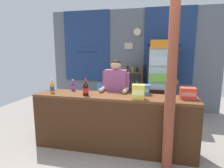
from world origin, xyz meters
TOP-DOWN VIEW (x-y plane):
  - ground_plane at (0.00, 1.20)m, footprint 7.78×7.78m
  - back_wall_curtained at (-0.03, 3.04)m, footprint 4.89×0.22m
  - stall_counter at (0.04, 0.41)m, footprint 2.75×0.54m
  - timber_post at (0.94, 0.14)m, footprint 0.17×0.15m
  - drink_fridge at (0.86, 2.42)m, footprint 0.72×0.63m
  - bottle_shelf_rack at (0.14, 2.76)m, footprint 0.48×0.28m
  - plastic_lawn_chair at (-0.71, 2.04)m, footprint 0.62×0.62m
  - shopkeeper at (-0.01, 0.93)m, footprint 0.51×0.42m
  - soda_bottle_cola at (-0.41, 0.40)m, footprint 0.10×0.10m
  - soda_bottle_water at (0.90, 0.41)m, footprint 0.07×0.07m
  - soda_bottle_orange_soda at (-1.07, 0.45)m, footprint 0.07×0.07m
  - soda_bottle_lime_soda at (0.93, 0.62)m, footprint 0.07×0.07m
  - soda_bottle_grape_soda at (-0.79, 0.71)m, footprint 0.07×0.07m
  - snack_box_instant_noodle at (0.47, 0.37)m, footprint 0.19×0.14m
  - snack_box_crackers at (1.23, 0.55)m, footprint 0.23×0.16m
  - snack_box_biscuit at (0.52, 0.71)m, footprint 0.22×0.16m

SIDE VIEW (x-z plane):
  - ground_plane at x=0.00m, z-range 0.00..0.00m
  - plastic_lawn_chair at x=-0.71m, z-range 0.06..0.92m
  - stall_counter at x=0.04m, z-range 0.10..1.07m
  - bottle_shelf_rack at x=0.14m, z-range 0.03..1.32m
  - shopkeeper at x=-0.01m, z-range 0.20..1.73m
  - snack_box_biscuit at x=0.52m, z-range 0.96..1.13m
  - snack_box_crackers at x=1.23m, z-range 0.96..1.14m
  - soda_bottle_grape_soda at x=-0.79m, z-range 0.95..1.16m
  - soda_bottle_lime_soda at x=0.93m, z-range 0.95..1.17m
  - drink_fridge at x=0.86m, z-range 0.09..2.05m
  - soda_bottle_water at x=0.90m, z-range 0.94..1.19m
  - soda_bottle_orange_soda at x=-1.07m, z-range 0.94..1.20m
  - snack_box_instant_noodle at x=0.47m, z-range 0.96..1.19m
  - soda_bottle_cola at x=-0.41m, z-range 0.94..1.22m
  - timber_post at x=0.94m, z-range -0.05..2.59m
  - back_wall_curtained at x=-0.03m, z-range 0.05..2.91m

